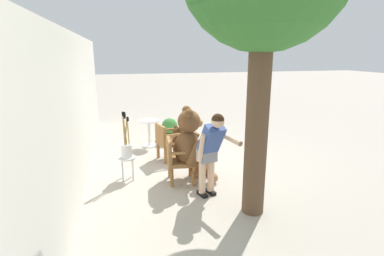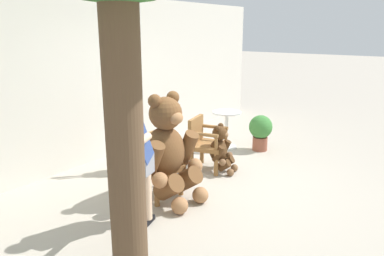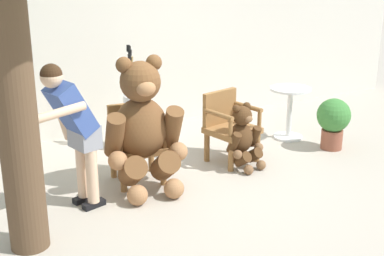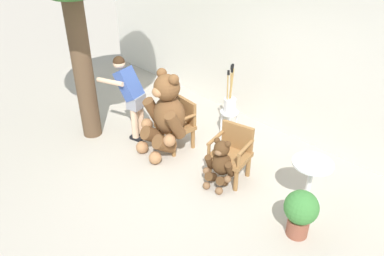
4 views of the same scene
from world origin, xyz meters
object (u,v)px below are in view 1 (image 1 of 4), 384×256
Objects in this scene: wooden_chair_right at (167,141)px; round_side_table at (149,130)px; teddy_bear_small at (179,143)px; potted_plant at (170,128)px; white_stool at (127,162)px; teddy_bear_large at (191,145)px; wooden_chair_left at (178,159)px; brush_bucket at (126,148)px; person_visitor at (211,148)px.

round_side_table is at bearing 14.41° from wooden_chair_right.
teddy_bear_small reaches higher than potted_plant.
teddy_bear_large is at bearing -106.57° from white_stool.
wooden_chair_left reaches higher than potted_plant.
person_visitor is at bearing -130.27° from brush_bucket.
person_visitor reaches higher than teddy_bear_large.
teddy_bear_small is 1.39m from potted_plant.
person_visitor is 2.11× the size of round_side_table.
wooden_chair_left is 1.00× the size of wooden_chair_right.
wooden_chair_left is 0.94× the size of brush_bucket.
brush_bucket is (-0.89, 0.95, 0.19)m from wooden_chair_right.
person_visitor is (-2.06, -0.12, 0.52)m from teddy_bear_small.
teddy_bear_large reaches higher than round_side_table.
teddy_bear_small reaches higher than round_side_table.
teddy_bear_small is at bearing 3.23° from person_visitor.
wooden_chair_right is at bearing -46.98° from white_stool.
person_visitor reaches higher than wooden_chair_left.
wooden_chair_left reaches higher than round_side_table.
wooden_chair_left is 0.56× the size of person_visitor.
wooden_chair_right is at bearing 11.68° from teddy_bear_large.
round_side_table is at bearing -17.55° from white_stool.
potted_plant is at bearing -68.00° from round_side_table.
teddy_bear_small is 1.29m from round_side_table.
teddy_bear_large is 0.96× the size of person_visitor.
teddy_bear_small is at bearing -53.51° from white_stool.
white_stool is (0.35, 0.95, -0.11)m from wooden_chair_left.
wooden_chair_left is at bearing 173.47° from potted_plant.
person_visitor is at bearing -167.71° from round_side_table.
teddy_bear_large reaches higher than brush_bucket.
brush_bucket is (-0.00, -0.00, 0.30)m from white_stool.
wooden_chair_left is 1.03m from brush_bucket.
teddy_bear_large is (-1.25, -0.26, 0.26)m from wooden_chair_right.
wooden_chair_left is 2.43m from round_side_table.
wooden_chair_right is 1.09× the size of teddy_bear_small.
brush_bucket is at bearing -158.18° from white_stool.
wooden_chair_left is at bearing 179.94° from wooden_chair_right.
teddy_bear_large is 1.27m from brush_bucket.
round_side_table is (1.15, 0.58, 0.06)m from teddy_bear_small.
potted_plant is at bearing 1.59° from person_visitor.
wooden_chair_right reaches higher than white_stool.
teddy_bear_small is 0.87× the size of brush_bucket.
white_stool is 0.50× the size of brush_bucket.
wooden_chair_right is at bearing -165.59° from round_side_table.
teddy_bear_small is 1.54m from white_stool.
person_visitor is (-0.79, -0.14, 0.19)m from teddy_bear_large.
teddy_bear_large is at bearing -166.99° from round_side_table.
wooden_chair_left is 1.87× the size of white_stool.
white_stool is at bearing 162.45° from round_side_table.
person_visitor is at bearing -130.30° from white_stool.
white_stool is at bearing 69.92° from wooden_chair_left.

